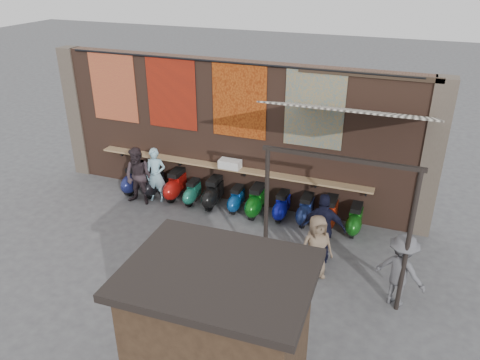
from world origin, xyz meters
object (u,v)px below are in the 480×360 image
Objects in this scene: scooter_stool_10 at (355,220)px; scooter_stool_7 at (282,206)px; shopper_navy at (323,229)px; scooter_stool_8 at (306,210)px; scooter_stool_5 at (237,199)px; scooter_stool_3 at (193,192)px; scooter_stool_9 at (329,214)px; shopper_tan at (316,247)px; market_stall at (220,346)px; scooter_stool_4 at (213,193)px; scooter_stool_1 at (155,183)px; scooter_stool_2 at (176,185)px; shelf_box at (230,164)px; diner_right at (138,177)px; diner_left at (156,175)px; shopper_grey at (400,271)px; scooter_stool_0 at (134,179)px; scooter_stool_6 at (256,201)px.

scooter_stool_7 is at bearing 178.57° from scooter_stool_10.
shopper_navy is at bearing -47.91° from scooter_stool_7.
scooter_stool_5 is at bearing -179.44° from scooter_stool_8.
shopper_navy is (4.04, -1.47, 0.53)m from scooter_stool_3.
scooter_stool_9 is 1.10× the size of scooter_stool_10.
shopper_tan is 3.90m from market_stall.
scooter_stool_10 is (3.24, -0.01, 0.04)m from scooter_stool_5.
shopper_navy is (3.40, -1.52, 0.45)m from scooter_stool_4.
market_stall reaches higher than scooter_stool_1.
scooter_stool_9 is at bearing -178.90° from scooter_stool_10.
scooter_stool_2 reaches higher than scooter_stool_1.
scooter_stool_8 is at bearing -0.30° from scooter_stool_2.
scooter_stool_10 is at bearing -0.32° from scooter_stool_1.
market_stall is (2.40, -6.23, 0.01)m from shelf_box.
diner_right is (-5.96, -0.60, 0.46)m from scooter_stool_10.
scooter_stool_3 is 0.87× the size of scooter_stool_8.
scooter_stool_9 is (0.63, -0.04, 0.03)m from scooter_stool_8.
diner_left reaches higher than shopper_tan.
market_stall is (-1.15, -5.93, 0.87)m from scooter_stool_10.
shelf_box is 0.37× the size of shopper_grey.
shopper_navy reaches higher than scooter_stool_10.
diner_left reaches higher than scooter_stool_10.
scooter_stool_8 is at bearing 176.24° from scooter_stool_9.
shopper_navy is at bearing -18.70° from scooter_stool_2.
scooter_stool_5 is at bearing 12.19° from diner_right.
scooter_stool_4 is at bearing -142.18° from shelf_box.
scooter_stool_4 is 3.75m from shopper_navy.
scooter_stool_9 reaches higher than scooter_stool_10.
scooter_stool_3 is 6.87m from market_stall.
scooter_stool_8 is (5.24, 0.06, -0.02)m from scooter_stool_0.
shopper_navy is (5.31, -1.55, 0.48)m from scooter_stool_1.
shopper_grey is at bearing -25.17° from scooter_stool_4.
diner_right is (-0.11, -0.63, 0.46)m from scooter_stool_1.
shopper_grey reaches higher than scooter_stool_5.
market_stall is at bearing -48.36° from diner_right.
shopper_tan reaches higher than scooter_stool_8.
scooter_stool_2 is at bearing 177.75° from scooter_stool_4.
scooter_stool_9 is at bearing -31.10° from shopper_grey.
market_stall is (-0.60, -3.82, 0.50)m from shopper_tan.
scooter_stool_6 is (0.90, -0.35, -0.82)m from shelf_box.
market_stall is (-0.49, -5.92, 0.83)m from scooter_stool_9.
scooter_stool_8 is 0.50× the size of shopper_grey.
scooter_stool_0 is 0.57× the size of shopper_tan.
scooter_stool_6 is 0.55× the size of diner_left.
scooter_stool_8 is (3.87, -0.02, -0.03)m from scooter_stool_2.
market_stall is (5.37, -5.89, 0.84)m from scooter_stool_0.
diner_right reaches higher than shopper_tan.
scooter_stool_9 is 0.35× the size of market_stall.
scooter_stool_4 is 0.99× the size of scooter_stool_6.
shopper_tan is (3.00, -2.41, -0.49)m from shelf_box.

